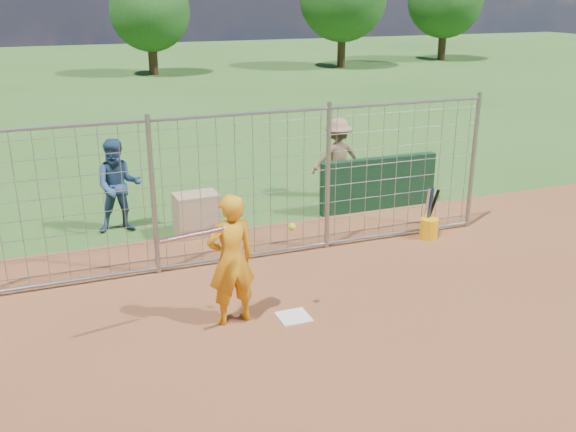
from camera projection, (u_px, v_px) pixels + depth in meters
name	position (u px, v px, depth m)	size (l,w,h in m)	color
ground	(289.00, 311.00, 9.20)	(100.00, 100.00, 0.00)	#2D591E
home_plate	(294.00, 317.00, 9.03)	(0.43, 0.43, 0.02)	silver
dugout_wall	(378.00, 183.00, 13.34)	(2.60, 0.20, 1.10)	#11381E
batter	(231.00, 260.00, 8.63)	(0.68, 0.44, 1.85)	orange
bystander_a	(119.00, 186.00, 11.98)	(0.87, 0.68, 1.79)	navy
bystander_c	(337.00, 158.00, 14.04)	(1.13, 0.65, 1.75)	#947051
equipment_bin	(197.00, 214.00, 11.97)	(0.80, 0.55, 0.80)	tan
equipment_in_play	(218.00, 233.00, 8.11)	(1.88, 0.33, 0.22)	silver
bucket_with_bats	(429.00, 225.00, 11.85)	(0.34, 0.40, 0.98)	#FFB30D
backstop_fence	(245.00, 189.00, 10.54)	(9.08, 0.08, 2.60)	gray
tree_line	(151.00, 3.00, 33.76)	(44.66, 6.72, 6.48)	#3F2B19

